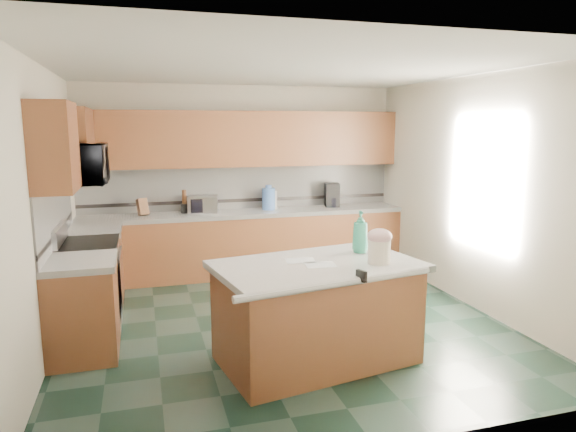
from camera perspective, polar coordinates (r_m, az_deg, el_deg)
name	(u,v)px	position (r m, az deg, el deg)	size (l,w,h in m)	color
floor	(284,323)	(5.72, -0.48, -11.79)	(4.60, 4.60, 0.00)	black
ceiling	(283,67)	(5.34, -0.53, 16.20)	(4.60, 4.60, 0.00)	white
wall_back	(241,179)	(7.61, -5.21, 4.11)	(4.60, 0.04, 2.70)	silver
wall_front	(384,252)	(3.23, 10.63, -3.95)	(4.60, 0.04, 2.70)	silver
wall_left	(42,210)	(5.25, -25.69, 0.56)	(0.04, 4.60, 2.70)	silver
wall_right	(474,193)	(6.39, 20.00, 2.44)	(0.04, 4.60, 2.70)	silver
back_base_cab	(247,245)	(7.45, -4.63, -3.18)	(4.60, 0.60, 0.86)	#482415
back_countertop	(246,213)	(7.36, -4.68, 0.31)	(4.60, 0.64, 0.06)	white
back_upper_cab	(243,139)	(7.39, -5.01, 8.52)	(4.60, 0.33, 0.78)	#482415
back_backsplash	(242,187)	(7.59, -5.15, 3.22)	(4.60, 0.02, 0.63)	silver
back_accent_band	(242,200)	(7.61, -5.12, 1.76)	(4.60, 0.01, 0.05)	black
left_base_cab_rear	(96,268)	(6.65, -20.57, -5.41)	(0.60, 0.82, 0.86)	#482415
left_counter_rear	(93,231)	(6.55, -20.81, -1.52)	(0.64, 0.82, 0.06)	white
left_base_cab_front	(83,311)	(5.19, -21.83, -9.75)	(0.60, 0.72, 0.86)	#482415
left_counter_front	(79,263)	(5.06, -22.16, -4.83)	(0.64, 0.72, 0.06)	white
left_backsplash	(56,213)	(5.80, -24.42, 0.30)	(0.02, 2.30, 0.63)	silver
left_accent_band	(58,232)	(5.83, -24.23, -1.59)	(0.01, 2.30, 0.05)	black
left_upper_cab_rear	(76,142)	(6.58, -22.46, 7.65)	(0.33, 1.09, 0.78)	#482415
left_upper_cab_front	(54,147)	(4.93, -24.53, 7.00)	(0.33, 0.72, 0.78)	#482415
range_body	(90,286)	(5.89, -21.14, -7.29)	(0.60, 0.76, 0.88)	#B7B7BC
range_oven_door	(119,288)	(5.88, -18.28, -7.55)	(0.02, 0.68, 0.55)	black
range_cooktop	(87,244)	(5.78, -21.43, -2.92)	(0.62, 0.78, 0.04)	black
range_handle	(120,253)	(5.78, -18.19, -3.94)	(0.02, 0.02, 0.66)	#B7B7BC
range_backguard	(59,234)	(5.78, -24.07, -1.87)	(0.06, 0.76, 0.18)	#B7B7BC
microwave	(82,164)	(5.66, -21.96, 5.33)	(0.73, 0.50, 0.41)	#B7B7BC
island_base	(317,315)	(4.73, 3.21, -10.97)	(1.68, 0.96, 0.86)	#482415
island_top	(317,266)	(4.59, 3.27, -5.59)	(1.78, 1.06, 0.06)	white
island_bullnose	(339,284)	(4.11, 5.73, -7.47)	(0.06, 0.06, 1.78)	white
treat_jar	(379,251)	(4.62, 10.10, -3.90)	(0.20, 0.20, 0.21)	#F4E6CC
treat_jar_lid	(380,236)	(4.58, 10.15, -2.23)	(0.22, 0.22, 0.14)	beige
treat_jar_knob	(380,231)	(4.57, 10.17, -1.65)	(0.02, 0.02, 0.07)	tan
treat_jar_knob_end_l	(376,231)	(4.56, 9.76, -1.68)	(0.04, 0.04, 0.04)	tan
treat_jar_knob_end_r	(384,231)	(4.59, 10.57, -1.62)	(0.04, 0.04, 0.04)	tan
soap_bottle_island	(360,232)	(4.96, 8.04, -1.75)	(0.15, 0.16, 0.40)	#2C9073
paper_sheet_a	(320,265)	(4.52, 3.62, -5.42)	(0.26, 0.20, 0.00)	white
paper_sheet_b	(300,260)	(4.65, 1.38, -4.96)	(0.26, 0.20, 0.00)	white
clamp_body	(361,276)	(4.19, 8.16, -6.61)	(0.03, 0.10, 0.09)	black
clamp_handle	(364,281)	(4.14, 8.50, -7.10)	(0.02, 0.02, 0.07)	black
knife_block	(143,207)	(7.25, -15.86, 0.96)	(0.12, 0.10, 0.23)	#472814
utensil_crock	(185,208)	(7.31, -11.41, 0.83)	(0.11, 0.11, 0.13)	black
utensil_bundle	(184,197)	(7.28, -11.45, 2.10)	(0.06, 0.06, 0.19)	#472814
toaster_oven	(203,204)	(7.29, -9.44, 1.28)	(0.40, 0.28, 0.23)	#B7B7BC
toaster_oven_door	(204,206)	(7.17, -9.32, 1.14)	(0.36, 0.01, 0.19)	black
paper_towel	(273,200)	(7.53, -1.66, 1.79)	(0.12, 0.12, 0.26)	white
paper_towel_base	(273,208)	(7.55, -1.65, 0.86)	(0.17, 0.17, 0.01)	#B7B7BC
water_jug	(269,199)	(7.47, -2.17, 1.92)	(0.19, 0.19, 0.31)	#507ED3
water_jug_neck	(269,187)	(7.44, -2.18, 3.29)	(0.09, 0.09, 0.04)	#507ED3
coffee_maker	(332,195)	(7.78, 4.92, 2.35)	(0.21, 0.23, 0.35)	black
coffee_carafe	(333,202)	(7.74, 5.04, 1.54)	(0.14, 0.14, 0.14)	black
soap_bottle_back	(331,198)	(7.75, 4.84, 1.96)	(0.11, 0.12, 0.25)	white
soap_back_cap	(331,189)	(7.73, 4.85, 3.00)	(0.02, 0.02, 0.03)	red
window_light_proxy	(484,182)	(6.19, 20.94, 3.57)	(0.02, 1.40, 1.10)	white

